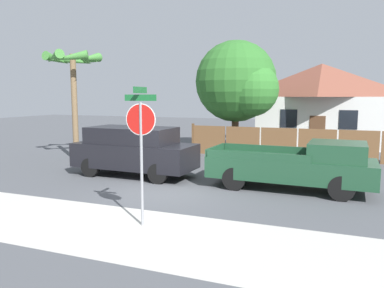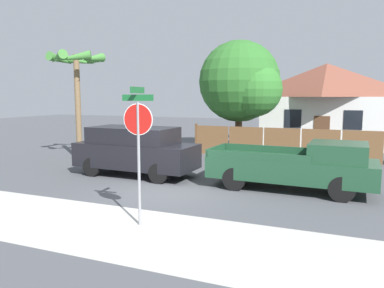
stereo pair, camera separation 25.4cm
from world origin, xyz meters
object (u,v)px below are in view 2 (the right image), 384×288
at_px(house, 326,103).
at_px(palm_tree, 76,68).
at_px(red_suv, 135,150).
at_px(oak_tree, 243,83).
at_px(stop_sign, 138,133).
at_px(orange_pickup, 298,166).

xyz_separation_m(house, palm_tree, (-10.94, -11.34, 1.78)).
xyz_separation_m(house, red_suv, (-6.40, -13.52, -1.69)).
xyz_separation_m(palm_tree, red_suv, (4.53, -2.17, -3.47)).
bearing_deg(oak_tree, stop_sign, -86.24).
bearing_deg(red_suv, stop_sign, -56.18).
bearing_deg(orange_pickup, oak_tree, 119.19).
relative_size(oak_tree, palm_tree, 1.19).
relative_size(palm_tree, red_suv, 1.07).
xyz_separation_m(house, stop_sign, (-3.29, -18.53, -0.45)).
bearing_deg(stop_sign, red_suv, 117.11).
bearing_deg(house, orange_pickup, -90.47).
relative_size(oak_tree, red_suv, 1.27).
distance_m(oak_tree, palm_tree, 8.85).
bearing_deg(orange_pickup, palm_tree, 170.55).
bearing_deg(orange_pickup, stop_sign, -120.46).
height_order(red_suv, stop_sign, stop_sign).
bearing_deg(stop_sign, palm_tree, 132.04).
distance_m(house, orange_pickup, 13.66).
bearing_deg(palm_tree, stop_sign, -43.21).
bearing_deg(oak_tree, palm_tree, -140.45).
height_order(red_suv, orange_pickup, red_suv).
xyz_separation_m(oak_tree, red_suv, (-2.28, -7.79, -2.83)).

